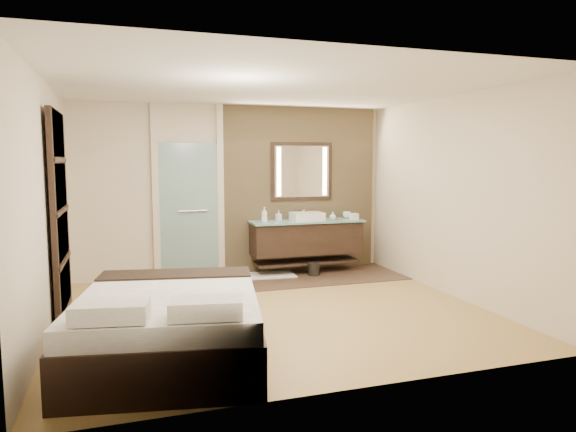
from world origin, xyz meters
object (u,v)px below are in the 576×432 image
object	(u,v)px
mirror_unit	(302,171)
waste_bin	(314,269)
bed	(170,325)
vanity	(306,238)

from	to	relation	value
mirror_unit	waste_bin	world-z (taller)	mirror_unit
bed	vanity	bearing A→B (deg)	61.57
waste_bin	vanity	bearing A→B (deg)	96.03
waste_bin	bed	bearing A→B (deg)	-131.53
vanity	bed	world-z (taller)	vanity
vanity	mirror_unit	size ratio (longest dim) A/B	1.75
vanity	mirror_unit	distance (m)	1.10
mirror_unit	bed	size ratio (longest dim) A/B	0.47
vanity	bed	distance (m)	3.94
mirror_unit	bed	world-z (taller)	mirror_unit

